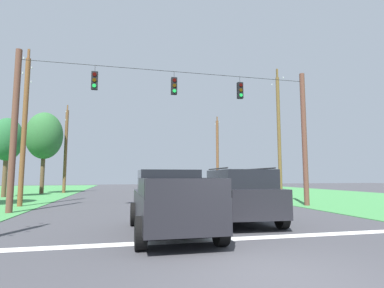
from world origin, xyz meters
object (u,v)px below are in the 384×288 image
at_px(utility_pole_far_right, 217,154).
at_px(tree_roadside_right, 44,136).
at_px(utility_pole_mid_left, 24,126).
at_px(utility_pole_far_left, 66,149).
at_px(tree_roadside_far_right, 7,140).
at_px(utility_pole_mid_right, 279,135).
at_px(suv_black, 238,194).
at_px(distant_car_crossing_white, 249,185).
at_px(overhead_signal_span, 175,127).
at_px(pickup_truck, 170,202).

xyz_separation_m(utility_pole_far_right, tree_roadside_right, (-19.05, -2.47, 1.37)).
height_order(utility_pole_mid_left, utility_pole_far_left, utility_pole_mid_left).
relative_size(tree_roadside_right, tree_roadside_far_right, 1.23).
height_order(utility_pole_mid_right, utility_pole_mid_left, utility_pole_mid_right).
height_order(suv_black, utility_pole_far_right, utility_pole_far_right).
height_order(utility_pole_far_left, tree_roadside_far_right, utility_pole_far_left).
distance_m(distant_car_crossing_white, tree_roadside_far_right, 23.39).
distance_m(utility_pole_mid_left, tree_roadside_right, 13.52).
relative_size(utility_pole_far_right, utility_pole_mid_left, 0.97).
height_order(distant_car_crossing_white, utility_pole_far_right, utility_pole_far_right).
distance_m(utility_pole_far_right, tree_roadside_right, 19.26).
height_order(suv_black, tree_roadside_far_right, tree_roadside_far_right).
relative_size(utility_pole_far_left, tree_roadside_right, 1.14).
bearing_deg(overhead_signal_span, utility_pole_mid_right, 27.87).
bearing_deg(utility_pole_far_right, overhead_signal_span, -114.26).
relative_size(pickup_truck, tree_roadside_right, 0.66).
bearing_deg(utility_pole_mid_right, overhead_signal_span, -152.13).
bearing_deg(suv_black, utility_pole_far_left, 114.31).
bearing_deg(utility_pole_far_left, suv_black, -65.69).
height_order(overhead_signal_span, distant_car_crossing_white, overhead_signal_span).
height_order(pickup_truck, distant_car_crossing_white, pickup_truck).
height_order(suv_black, utility_pole_mid_right, utility_pole_mid_right).
distance_m(utility_pole_far_right, utility_pole_mid_left, 23.19).
relative_size(overhead_signal_span, utility_pole_mid_left, 1.72).
xyz_separation_m(suv_black, utility_pole_mid_left, (-10.04, 8.28, 3.63)).
xyz_separation_m(overhead_signal_span, utility_pole_mid_right, (8.91, 4.71, 0.50)).
xyz_separation_m(overhead_signal_span, utility_pole_far_left, (-8.59, 17.58, 0.16)).
bearing_deg(utility_pole_far_left, utility_pole_far_right, 4.85).
relative_size(utility_pole_far_left, tree_roadside_far_right, 1.40).
bearing_deg(pickup_truck, tree_roadside_far_right, 120.66).
relative_size(distant_car_crossing_white, utility_pole_mid_left, 0.47).
height_order(pickup_truck, utility_pole_mid_left, utility_pole_mid_left).
distance_m(utility_pole_mid_left, utility_pole_far_left, 14.34).
bearing_deg(tree_roadside_right, overhead_signal_span, -57.70).
height_order(utility_pole_far_right, tree_roadside_right, utility_pole_far_right).
bearing_deg(utility_pole_far_left, tree_roadside_right, -151.71).
bearing_deg(overhead_signal_span, pickup_truck, -100.78).
bearing_deg(suv_black, distant_car_crossing_white, 65.08).
relative_size(pickup_truck, utility_pole_mid_left, 0.58).
bearing_deg(utility_pole_mid_right, tree_roadside_right, 148.57).
xyz_separation_m(distant_car_crossing_white, utility_pole_mid_left, (-19.09, -11.22, 3.90)).
xyz_separation_m(pickup_truck, tree_roadside_far_right, (-10.96, 18.48, 3.80)).
distance_m(pickup_truck, utility_pole_far_right, 27.68).
height_order(utility_pole_far_right, utility_pole_far_left, utility_pole_far_left).
relative_size(utility_pole_far_right, tree_roadside_far_right, 1.37).
distance_m(utility_pole_mid_right, utility_pole_mid_left, 17.38).
xyz_separation_m(utility_pole_mid_right, utility_pole_mid_left, (-17.32, -1.47, -0.22)).
relative_size(distant_car_crossing_white, utility_pole_far_right, 0.49).
xyz_separation_m(utility_pole_mid_right, utility_pole_far_left, (-17.50, 12.86, -0.33)).
bearing_deg(pickup_truck, distant_car_crossing_white, 60.45).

